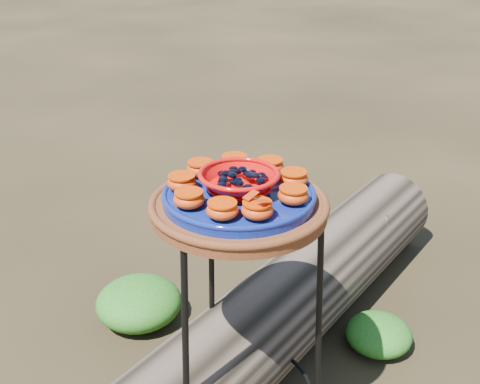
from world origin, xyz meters
name	(u,v)px	position (x,y,z in m)	size (l,w,h in m)	color
plant_stand	(239,332)	(0.00, 0.00, 0.35)	(0.44, 0.44, 0.70)	black
terracotta_saucer	(239,208)	(0.00, 0.00, 0.72)	(0.42, 0.42, 0.03)	#3F1608
cobalt_plate	(239,197)	(0.00, 0.00, 0.75)	(0.36, 0.36, 0.02)	#080D62
red_bowl	(239,183)	(0.00, 0.00, 0.78)	(0.18, 0.18, 0.05)	red
glass_gems	(239,168)	(0.00, 0.00, 0.82)	(0.14, 0.14, 0.02)	black
orange_half_0	(257,210)	(-0.01, -0.13, 0.78)	(0.07, 0.07, 0.04)	#B1170B
orange_half_1	(293,195)	(0.09, -0.10, 0.78)	(0.07, 0.07, 0.04)	#B1170B
orange_half_2	(294,179)	(0.13, -0.02, 0.78)	(0.07, 0.07, 0.04)	#B1170B
orange_half_3	(270,166)	(0.11, 0.07, 0.78)	(0.07, 0.07, 0.04)	#B1170B
orange_half_4	(234,163)	(0.04, 0.13, 0.78)	(0.07, 0.07, 0.04)	#B1170B
orange_half_5	(201,169)	(-0.05, 0.12, 0.78)	(0.07, 0.07, 0.04)	#B1170B
orange_half_6	(182,183)	(-0.12, 0.06, 0.78)	(0.07, 0.07, 0.04)	#B1170B
orange_half_7	(189,199)	(-0.13, -0.03, 0.78)	(0.07, 0.07, 0.04)	#B1170B
orange_half_8	(222,210)	(-0.08, -0.11, 0.78)	(0.07, 0.07, 0.04)	#B1170B
butterfly	(257,199)	(-0.01, -0.13, 0.80)	(0.07, 0.05, 0.01)	#BE2A04
driftwood_log	(299,294)	(0.36, 0.34, 0.16)	(1.66, 0.43, 0.31)	black
foliage_right	(379,333)	(0.58, 0.15, 0.06)	(0.23, 0.23, 0.11)	#1A5514
foliage_back	(139,301)	(-0.13, 0.62, 0.08)	(0.31, 0.31, 0.15)	#1A5514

